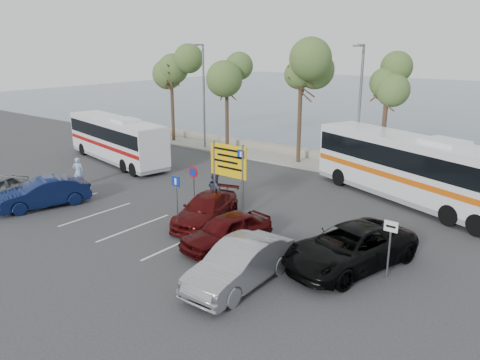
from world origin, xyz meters
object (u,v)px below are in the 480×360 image
Objects in this scene: street_lamp_right at (359,104)px; street_lamp_left at (203,91)px; pedestrian_far at (216,190)px; pedestrian_near at (78,172)px; direction_sign at (228,166)px; coach_bus_right at (411,171)px; car_red at (227,231)px; car_silver_b at (240,264)px; coach_bus_left at (117,141)px; car_blue at (43,193)px; suv_black at (349,247)px; car_maroon at (206,210)px.

street_lamp_left is at bearing 180.00° from street_lamp_right.
pedestrian_near is at bearing 59.12° from pedestrian_far.
pedestrian_far is at bearing 169.39° from direction_sign.
direction_sign is at bearing -131.65° from coach_bus_right.
direction_sign is at bearing -43.17° from street_lamp_left.
pedestrian_far reaches higher than car_red.
car_silver_b is at bearing -47.59° from direction_sign.
car_blue is (4.83, -8.49, -0.78)m from coach_bus_left.
pedestrian_far is (10.00, -10.13, -3.65)m from street_lamp_left.
street_lamp_left is at bearing 136.83° from direction_sign.
coach_bus_left is 20.92m from suv_black.
car_blue reaches higher than car_red.
pedestrian_far is at bearing -106.49° from street_lamp_right.
car_red is 3.24m from car_silver_b.
street_lamp_right is 17.51m from pedestrian_near.
car_maroon is 10.00m from pedestrian_near.
street_lamp_right is 0.67× the size of coach_bus_right.
pedestrian_near reaches higher than car_red.
pedestrian_far is at bearing 151.39° from pedestrian_near.
coach_bus_right is 6.89× the size of pedestrian_near.
pedestrian_near reaches higher than car_blue.
direction_sign is 7.44m from car_silver_b.
pedestrian_near is at bearing -169.40° from direction_sign.
street_lamp_right is at bearing 99.05° from car_silver_b.
car_red is (15.50, -6.48, -0.82)m from coach_bus_left.
street_lamp_left is 13.00m from street_lamp_right.
car_blue is (-10.17, -15.51, -3.85)m from street_lamp_right.
car_maroon is 2.15m from pedestrian_far.
coach_bus_right reaches higher than suv_black.
coach_bus_left is 12.41m from pedestrian_far.
direction_sign is at bearing -100.94° from street_lamp_right.
car_maroon is 2.65× the size of pedestrian_near.
street_lamp_right is 11.18m from pedestrian_far.
car_blue is 1.00× the size of car_maroon.
suv_black reaches higher than car_blue.
street_lamp_left is 0.67× the size of coach_bus_right.
pedestrian_near is 9.23m from pedestrian_far.
direction_sign is 9.80m from coach_bus_right.
street_lamp_right is at bearing 0.00° from street_lamp_left.
car_red is 12.57m from pedestrian_near.
street_lamp_left is at bearing 145.11° from car_red.
pedestrian_near is (-12.50, 1.31, 0.16)m from car_red.
direction_sign is 2.07× the size of pedestrian_near.
pedestrian_far reaches higher than car_silver_b.
pedestrian_far is (-1.00, 0.19, -1.48)m from direction_sign.
pedestrian_far is (-5.90, 5.55, 0.17)m from car_silver_b.
direction_sign is 10.30m from pedestrian_near.
coach_bus_right is 2.52× the size of car_silver_b.
pedestrian_far is (-3.50, 3.37, 0.24)m from car_red.
coach_bus_right is 2.61× the size of car_blue.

